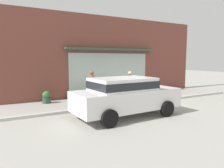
{
  "coord_description": "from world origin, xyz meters",
  "views": [
    {
      "loc": [
        -6.75,
        -9.23,
        2.39
      ],
      "look_at": [
        -0.95,
        1.2,
        0.97
      ],
      "focal_mm": 33.93,
      "sensor_mm": 36.0,
      "label": 1
    }
  ],
  "objects": [
    {
      "name": "storefront",
      "position": [
        -0.0,
        3.19,
        2.51
      ],
      "size": [
        14.0,
        0.81,
        5.12
      ],
      "color": "brown",
      "rests_on": "ground_plane"
    },
    {
      "name": "curb_strip",
      "position": [
        0.0,
        -0.2,
        0.06
      ],
      "size": [
        14.0,
        0.24,
        0.12
      ],
      "primitive_type": "cube",
      "color": "#B2B2AD",
      "rests_on": "ground_plane"
    },
    {
      "name": "potted_plant_window_left",
      "position": [
        -4.37,
        2.36,
        0.33
      ],
      "size": [
        0.44,
        0.44,
        0.67
      ],
      "color": "#33473D",
      "rests_on": "ground_plane"
    },
    {
      "name": "potted_plant_corner_tall",
      "position": [
        -2.5,
        2.51,
        0.32
      ],
      "size": [
        0.33,
        0.33,
        0.58
      ],
      "color": "#9E6042",
      "rests_on": "ground_plane"
    },
    {
      "name": "potted_plant_window_right",
      "position": [
        0.36,
        2.2,
        0.32
      ],
      "size": [
        0.43,
        0.43,
        0.66
      ],
      "color": "#33473D",
      "rests_on": "ground_plane"
    },
    {
      "name": "pedestrian_with_handbag",
      "position": [
        0.22,
        1.16,
        0.97
      ],
      "size": [
        0.62,
        0.37,
        1.67
      ],
      "rotation": [
        0.0,
        0.0,
        3.62
      ],
      "color": "brown",
      "rests_on": "ground_plane"
    },
    {
      "name": "potted_plant_trailing_edge",
      "position": [
        2.41,
        2.37,
        0.33
      ],
      "size": [
        0.47,
        0.47,
        0.65
      ],
      "color": "#B7B2A3",
      "rests_on": "ground_plane"
    },
    {
      "name": "pedestrian_passerby",
      "position": [
        -2.19,
        1.24,
        1.05
      ],
      "size": [
        0.29,
        0.48,
        1.77
      ],
      "rotation": [
        0.0,
        0.0,
        1.88
      ],
      "color": "#8E333D",
      "rests_on": "ground_plane"
    },
    {
      "name": "fire_hydrant",
      "position": [
        -0.46,
        1.16,
        0.46
      ],
      "size": [
        0.44,
        0.41,
        0.93
      ],
      "color": "#B2B2B7",
      "rests_on": "ground_plane"
    },
    {
      "name": "parked_car_white",
      "position": [
        -2.07,
        -1.97,
        0.93
      ],
      "size": [
        4.58,
        2.15,
        1.63
      ],
      "rotation": [
        0.0,
        0.0,
        0.04
      ],
      "color": "white",
      "rests_on": "ground_plane"
    },
    {
      "name": "potted_plant_window_center",
      "position": [
        -1.41,
        2.57,
        0.35
      ],
      "size": [
        0.51,
        0.51,
        0.68
      ],
      "color": "#9E6042",
      "rests_on": "ground_plane"
    },
    {
      "name": "ground_plane",
      "position": [
        0.0,
        0.0,
        0.0
      ],
      "size": [
        60.0,
        60.0,
        0.0
      ],
      "primitive_type": "plane",
      "color": "#9E9B93"
    }
  ]
}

